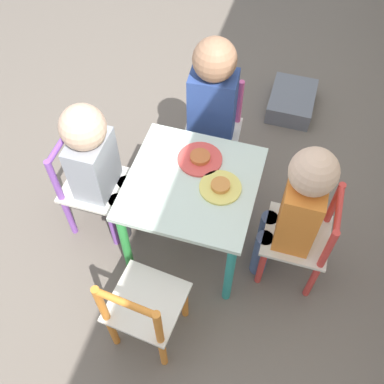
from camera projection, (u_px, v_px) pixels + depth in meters
ground_plane at (192, 241)px, 2.09m from camera, size 6.00×6.00×0.00m
kids_table at (192, 194)px, 1.79m from camera, size 0.50×0.50×0.46m
chair_red at (302, 239)px, 1.81m from camera, size 0.26×0.26×0.51m
chair_pink at (213, 132)px, 2.15m from camera, size 0.28×0.28×0.51m
chair_purple at (91, 186)px, 1.96m from camera, size 0.26×0.26×0.51m
chair_orange at (144, 309)px, 1.64m from camera, size 0.28×0.28×0.51m
child_back at (297, 207)px, 1.65m from camera, size 0.20×0.22×0.75m
child_left at (212, 104)px, 1.93m from camera, size 0.23×0.21×0.80m
child_front at (96, 161)px, 1.80m from camera, size 0.20×0.22×0.72m
plate_back at (220, 187)px, 1.69m from camera, size 0.16×0.16×0.03m
plate_left at (200, 159)px, 1.77m from camera, size 0.18×0.18×0.03m
storage_bin at (292, 101)px, 2.57m from camera, size 0.33×0.24×0.11m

